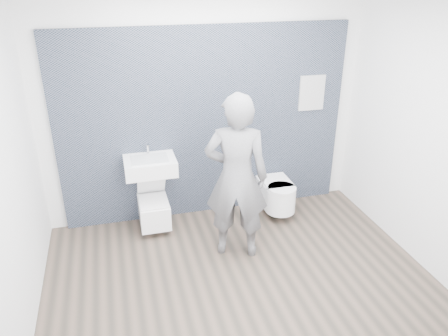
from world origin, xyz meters
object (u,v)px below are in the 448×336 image
object	(u,v)px
washbasin	(150,165)
toilet_rounded	(277,195)
visitor	(236,178)
toilet_square	(154,210)

from	to	relation	value
washbasin	toilet_rounded	world-z (taller)	washbasin
toilet_rounded	visitor	distance (m)	1.20
toilet_rounded	visitor	xyz separation A→B (m)	(-0.76, -0.66, 0.65)
toilet_square	visitor	xyz separation A→B (m)	(0.84, -0.73, 0.68)
washbasin	visitor	world-z (taller)	visitor
visitor	toilet_square	bearing A→B (deg)	-21.73
washbasin	visitor	bearing A→B (deg)	-42.14
washbasin	toilet_rounded	size ratio (longest dim) A/B	0.93
toilet_square	washbasin	bearing A→B (deg)	90.00
washbasin	visitor	xyz separation A→B (m)	(0.84, -0.76, 0.09)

